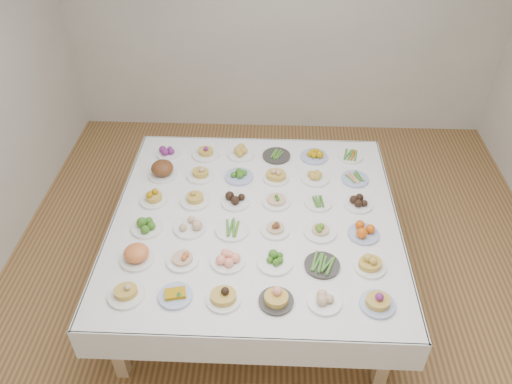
{
  "coord_description": "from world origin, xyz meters",
  "views": [
    {
      "loc": [
        -0.08,
        -3.02,
        3.39
      ],
      "look_at": [
        -0.21,
        0.05,
        0.88
      ],
      "focal_mm": 35.0,
      "sensor_mm": 36.0,
      "label": 1
    }
  ],
  "objects_px": {
    "dish_18": "(154,196)",
    "dish_35": "(350,156)",
    "dish_0": "(126,291)",
    "display_table": "(255,223)"
  },
  "relations": [
    {
      "from": "dish_35",
      "to": "dish_0",
      "type": "bearing_deg",
      "value": -134.91
    },
    {
      "from": "dish_0",
      "to": "dish_35",
      "type": "relative_size",
      "value": 1.12
    },
    {
      "from": "dish_18",
      "to": "dish_35",
      "type": "height_order",
      "value": "dish_18"
    },
    {
      "from": "dish_18",
      "to": "dish_35",
      "type": "relative_size",
      "value": 1.05
    },
    {
      "from": "dish_0",
      "to": "dish_35",
      "type": "xyz_separation_m",
      "value": [
        1.65,
        1.66,
        -0.03
      ]
    },
    {
      "from": "dish_0",
      "to": "dish_35",
      "type": "bearing_deg",
      "value": 45.09
    },
    {
      "from": "display_table",
      "to": "dish_18",
      "type": "bearing_deg",
      "value": 169.38
    },
    {
      "from": "dish_0",
      "to": "dish_18",
      "type": "xyz_separation_m",
      "value": [
        -0.01,
        0.98,
        0.0
      ]
    },
    {
      "from": "dish_0",
      "to": "dish_18",
      "type": "distance_m",
      "value": 0.98
    },
    {
      "from": "dish_18",
      "to": "dish_35",
      "type": "distance_m",
      "value": 1.8
    }
  ]
}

